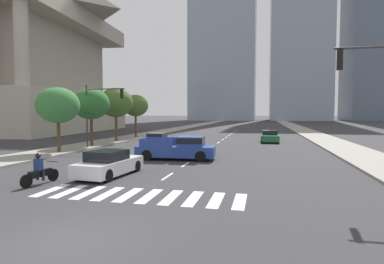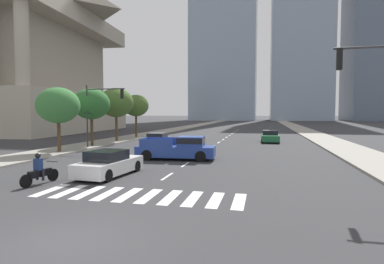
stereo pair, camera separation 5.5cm
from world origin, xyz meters
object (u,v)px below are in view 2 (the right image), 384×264
at_px(street_tree_fourth, 136,106).
at_px(street_tree_second, 91,104).
at_px(pickup_truck, 180,148).
at_px(traffic_signal_far, 101,105).
at_px(motorcycle_lead, 40,172).
at_px(sedan_blue_0, 158,140).
at_px(sedan_green_2, 270,137).
at_px(sedan_white_1, 109,164).
at_px(street_tree_nearest, 58,105).
at_px(street_tree_third, 116,103).

bearing_deg(street_tree_fourth, street_tree_second, -90.00).
xyz_separation_m(pickup_truck, traffic_signal_far, (-8.87, 5.01, 3.28)).
bearing_deg(motorcycle_lead, street_tree_fourth, 21.60).
bearing_deg(motorcycle_lead, sedan_blue_0, 9.15).
bearing_deg(street_tree_second, sedan_green_2, 28.27).
relative_size(pickup_truck, sedan_green_2, 1.27).
bearing_deg(sedan_white_1, street_tree_nearest, 52.68).
bearing_deg(sedan_green_2, street_tree_second, -62.85).
distance_m(sedan_blue_0, street_tree_nearest, 10.19).
distance_m(pickup_truck, sedan_blue_0, 9.87).
height_order(sedan_blue_0, street_tree_third, street_tree_third).
height_order(sedan_green_2, street_tree_second, street_tree_second).
distance_m(sedan_blue_0, sedan_white_1, 15.52).
relative_size(pickup_truck, sedan_white_1, 1.27).
distance_m(motorcycle_lead, sedan_blue_0, 17.91).
relative_size(street_tree_second, street_tree_third, 0.93).
bearing_deg(motorcycle_lead, sedan_green_2, -15.32).
xyz_separation_m(traffic_signal_far, street_tree_nearest, (-1.80, -3.74, -0.14)).
xyz_separation_m(pickup_truck, sedan_blue_0, (-4.58, 8.74, -0.20)).
bearing_deg(street_tree_nearest, street_tree_third, 90.00).
bearing_deg(pickup_truck, street_tree_fourth, 117.31).
xyz_separation_m(sedan_white_1, street_tree_nearest, (-8.50, 7.86, 3.33)).
bearing_deg(traffic_signal_far, street_tree_fourth, 98.01).
relative_size(motorcycle_lead, sedan_green_2, 0.48).
distance_m(sedan_green_2, street_tree_nearest, 22.83).
relative_size(pickup_truck, street_tree_nearest, 1.07).
xyz_separation_m(motorcycle_lead, sedan_white_1, (2.19, 2.58, 0.05)).
relative_size(sedan_blue_0, street_tree_nearest, 0.89).
bearing_deg(street_tree_third, motorcycle_lead, -73.34).
distance_m(pickup_truck, sedan_white_1, 6.94).
height_order(motorcycle_lead, sedan_green_2, motorcycle_lead).
height_order(motorcycle_lead, street_tree_fourth, street_tree_fourth).
bearing_deg(motorcycle_lead, street_tree_nearest, 39.56).
relative_size(traffic_signal_far, street_tree_nearest, 1.09).
height_order(sedan_blue_0, sedan_white_1, sedan_white_1).
distance_m(sedan_white_1, street_tree_fourth, 26.07).
xyz_separation_m(sedan_white_1, street_tree_third, (-8.50, 18.51, 3.90)).
height_order(motorcycle_lead, traffic_signal_far, traffic_signal_far).
relative_size(sedan_green_2, traffic_signal_far, 0.77).
bearing_deg(traffic_signal_far, street_tree_third, 104.57).
bearing_deg(pickup_truck, street_tree_second, 145.01).
relative_size(street_tree_nearest, street_tree_second, 0.94).
relative_size(sedan_blue_0, street_tree_fourth, 0.84).
bearing_deg(sedan_green_2, traffic_signal_far, -56.30).
xyz_separation_m(pickup_truck, sedan_green_2, (6.63, 15.80, -0.19)).
distance_m(sedan_blue_0, street_tree_third, 7.91).
bearing_deg(street_tree_second, traffic_signal_far, -39.54).
distance_m(street_tree_nearest, street_tree_third, 10.66).
relative_size(pickup_truck, street_tree_third, 0.94).
distance_m(street_tree_nearest, street_tree_fourth, 16.51).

